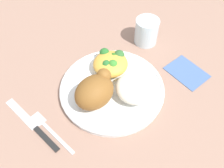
# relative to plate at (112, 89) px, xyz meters

# --- Properties ---
(ground_plane) EXTENTS (2.00, 2.00, 0.00)m
(ground_plane) POSITION_rel_plate_xyz_m (0.00, 0.00, -0.01)
(ground_plane) COLOR #977260
(plate) EXTENTS (0.26, 0.26, 0.02)m
(plate) POSITION_rel_plate_xyz_m (0.00, 0.00, 0.00)
(plate) COLOR white
(plate) RESTS_ON ground_plane
(roasted_chicken) EXTENTS (0.11, 0.08, 0.07)m
(roasted_chicken) POSITION_rel_plate_xyz_m (-0.06, -0.00, 0.04)
(roasted_chicken) COLOR brown
(roasted_chicken) RESTS_ON plate
(rice_pile) EXTENTS (0.09, 0.09, 0.05)m
(rice_pile) POSITION_rel_plate_xyz_m (0.02, -0.05, 0.03)
(rice_pile) COLOR white
(rice_pile) RESTS_ON plate
(mac_cheese_with_broccoli) EXTENTS (0.09, 0.09, 0.04)m
(mac_cheese_with_broccoli) POSITION_rel_plate_xyz_m (0.04, 0.04, 0.03)
(mac_cheese_with_broccoli) COLOR gold
(mac_cheese_with_broccoli) RESTS_ON plate
(fork) EXTENTS (0.02, 0.14, 0.01)m
(fork) POSITION_rel_plate_xyz_m (-0.18, 0.02, -0.01)
(fork) COLOR silver
(fork) RESTS_ON ground_plane
(knife) EXTENTS (0.02, 0.19, 0.01)m
(knife) POSITION_rel_plate_xyz_m (-0.20, 0.05, -0.01)
(knife) COLOR black
(knife) RESTS_ON ground_plane
(water_glass) EXTENTS (0.07, 0.07, 0.08)m
(water_glass) POSITION_rel_plate_xyz_m (0.20, 0.05, 0.03)
(water_glass) COLOR silver
(water_glass) RESTS_ON ground_plane
(napkin) EXTENTS (0.09, 0.11, 0.00)m
(napkin) POSITION_rel_plate_xyz_m (0.18, -0.11, -0.01)
(napkin) COLOR #47669E
(napkin) RESTS_ON ground_plane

